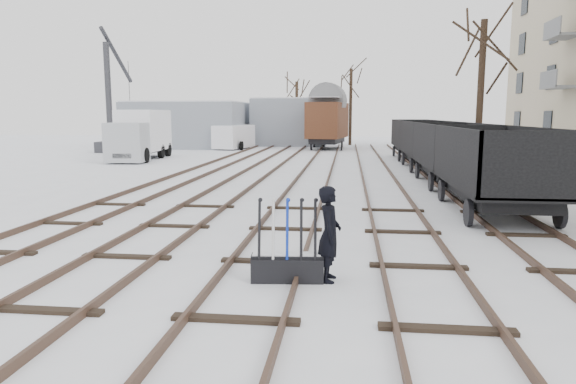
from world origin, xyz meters
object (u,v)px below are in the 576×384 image
Objects in this scene: worker at (330,234)px; freight_wagon_a at (494,181)px; ground_frame at (287,266)px; lorry at (140,134)px; crane at (111,120)px; panel_van at (234,137)px; box_van_wagon at (328,119)px.

freight_wagon_a reaches higher than worker.
lorry reaches higher than ground_frame.
worker is 0.24× the size of lorry.
crane reaches higher than ground_frame.
worker is at bearing 2.47° from ground_frame.
lorry reaches higher than freight_wagon_a.
worker is 27.12m from lorry.
panel_van is at bearing 99.03° from ground_frame.
lorry reaches higher than worker.
panel_van is at bearing 16.14° from worker.
freight_wagon_a is 24.51m from lorry.
box_van_wagon is 17.73m from crane.
crane is at bearing 124.36° from lorry.
box_van_wagon is 8.20m from panel_van.
lorry is (-12.58, 23.71, 1.40)m from ground_frame.
box_van_wagon is at bearing 17.59° from crane.
ground_frame is at bearing -60.78° from crane.
freight_wagon_a is at bearing -33.03° from worker.
lorry is (-13.33, 23.61, 0.81)m from worker.
ground_frame is at bearing -63.10° from panel_van.
lorry reaches higher than panel_van.
worker is (0.75, 0.10, 0.58)m from ground_frame.
lorry is (-11.84, -11.91, -0.87)m from box_van_wagon.
panel_van is (-14.22, 27.57, 0.07)m from freight_wagon_a.
crane reaches higher than lorry.
ground_frame is 0.16× the size of crane.
ground_frame is 0.96m from worker.
ground_frame is at bearing -80.22° from box_van_wagon.
worker is 0.27× the size of freight_wagon_a.
box_van_wagon is at bearing 102.30° from freight_wagon_a.
panel_van is (-9.50, 34.61, 0.19)m from worker.
ground_frame is at bearing 98.38° from worker.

